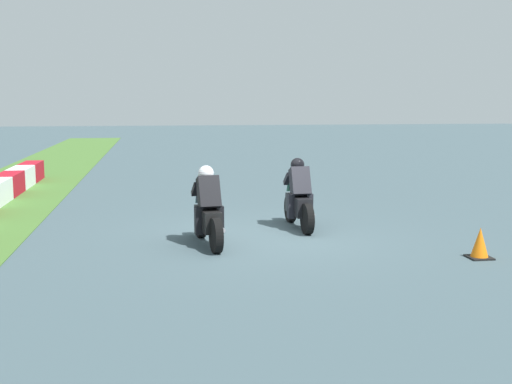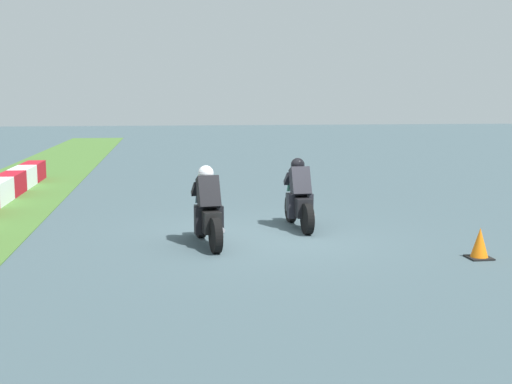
# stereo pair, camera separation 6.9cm
# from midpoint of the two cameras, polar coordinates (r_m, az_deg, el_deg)

# --- Properties ---
(ground_plane) EXTENTS (120.00, 120.00, 0.00)m
(ground_plane) POSITION_cam_midpoint_polar(r_m,az_deg,el_deg) (12.98, 0.47, -3.99)
(ground_plane) COLOR #41545B
(rider_lane_a) EXTENTS (2.04, 0.55, 1.51)m
(rider_lane_a) POSITION_cam_midpoint_polar(r_m,az_deg,el_deg) (13.79, 3.68, -0.66)
(rider_lane_a) COLOR black
(rider_lane_a) RESTS_ON ground_plane
(rider_lane_b) EXTENTS (2.04, 0.59, 1.51)m
(rider_lane_b) POSITION_cam_midpoint_polar(r_m,az_deg,el_deg) (12.18, -4.48, -1.84)
(rider_lane_b) COLOR black
(rider_lane_b) RESTS_ON ground_plane
(traffic_cone) EXTENTS (0.40, 0.40, 0.54)m
(traffic_cone) POSITION_cam_midpoint_polar(r_m,az_deg,el_deg) (11.82, 19.16, -4.40)
(traffic_cone) COLOR black
(traffic_cone) RESTS_ON ground_plane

